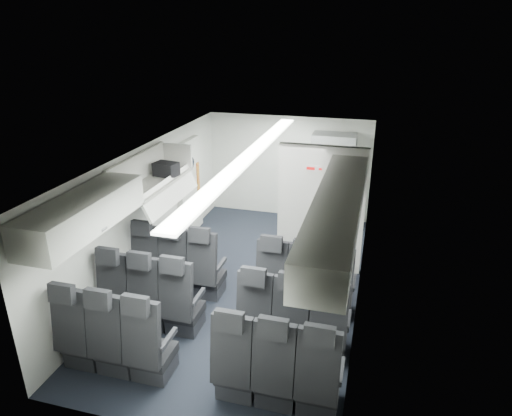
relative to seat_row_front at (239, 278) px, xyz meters
The scene contains 14 objects.
cabin_shell 0.90m from the seat_row_front, 90.00° to the left, with size 3.41×6.01×2.16m.
seat_row_front is the anchor object (origin of this frame).
seat_row_mid 0.90m from the seat_row_front, 90.00° to the right, with size 3.33×0.56×1.24m.
seat_row_rear 1.80m from the seat_row_front, 90.00° to the right, with size 3.33×0.56×1.24m.
overhead_bin_left_rear 2.50m from the seat_row_front, 133.68° to the right, with size 0.53×1.80×0.40m.
overhead_bin_left_front_open 1.98m from the seat_row_front, 168.87° to the left, with size 0.64×1.70×0.72m.
overhead_bin_right_rear 2.50m from the seat_row_front, 46.32° to the right, with size 0.53×1.80×0.40m.
overhead_bin_right_front 2.04m from the seat_row_front, 11.46° to the left, with size 0.53×1.70×0.40m.
bulkhead_partition 1.79m from the seat_row_front, 53.69° to the left, with size 1.40×0.15×2.13m.
galley_unit 3.43m from the seat_row_front, 73.72° to the left, with size 0.85×0.52×1.90m.
boarding_door 2.71m from the seat_row_front, 128.16° to the left, with size 0.12×1.27×1.86m.
flight_attendant 2.41m from the seat_row_front, 83.03° to the left, with size 0.65×0.43×1.79m, color black.
carry_on_bag 2.03m from the seat_row_front, 156.12° to the left, with size 0.36×0.25×0.21m, color black.
papers 2.44m from the seat_row_front, 78.25° to the left, with size 0.18×0.02×0.13m, color white.
Camera 1 is at (1.78, -6.10, 3.86)m, focal length 32.00 mm.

